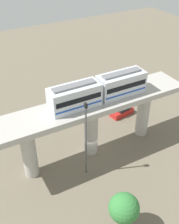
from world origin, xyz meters
name	(u,v)px	position (x,y,z in m)	size (l,w,h in m)	color
ground_plane	(91,151)	(0.00, 0.00, 0.00)	(120.00, 120.00, 0.00)	#706654
viaduct	(91,116)	(0.00, 0.00, 6.44)	(5.20, 28.00, 8.67)	#B7B2AA
train	(99,90)	(0.00, 1.09, 10.20)	(2.64, 13.55, 3.24)	silver
parked_car_silver	(75,103)	(-11.88, 3.20, 0.74)	(2.17, 4.35, 1.76)	#B2B5BA
parked_car_white	(16,121)	(-11.61, -7.94, 0.74)	(2.29, 4.38, 1.76)	white
parked_car_red	(122,111)	(-5.71, 9.32, 0.74)	(2.43, 4.43, 1.76)	red
tree_near_viaduct	(124,208)	(12.69, -3.08, 3.69)	(3.31, 3.31, 5.37)	brown
signal_post	(86,138)	(3.40, -2.61, 6.17)	(0.44, 0.28, 11.27)	#4C4C51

